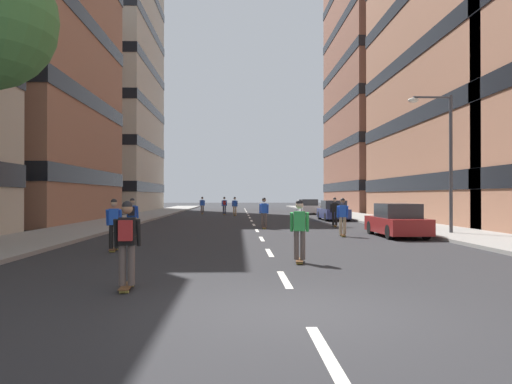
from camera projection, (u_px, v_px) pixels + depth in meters
The scene contains 22 objects.
ground_plane at pixel (251, 219), 37.74m from camera, with size 180.41×180.41×0.00m, color #28282B.
sidewalk_left at pixel (140, 217), 41.12m from camera, with size 3.94×82.69×0.14m, color gray.
sidewalk_right at pixel (357, 216), 41.86m from camera, with size 3.94×82.69×0.14m, color gray.
lane_markings at pixel (251, 219), 38.17m from camera, with size 0.16×67.20×0.01m.
building_left_mid at pixel (6, 70), 34.09m from camera, with size 12.52×16.97×21.54m.
building_left_far at pixel (101, 73), 57.68m from camera, with size 12.52×18.21×33.47m.
building_right_mid at pixel (488, 34), 35.49m from camera, with size 12.52×21.79×27.78m.
building_right_far at pixel (388, 71), 59.06m from camera, with size 12.52×20.24×34.70m.
parked_car_near at pixel (333, 211), 36.31m from camera, with size 1.82×4.40×1.52m.
parked_car_mid at pixel (309, 207), 48.94m from camera, with size 1.82×4.40×1.52m.
parked_car_far at pixel (397, 221), 21.84m from camera, with size 1.82×4.40×1.52m.
streetlamp_right at pixel (443, 148), 22.50m from camera, with size 2.13×0.30×6.50m.
skater_0 at pixel (264, 211), 27.03m from camera, with size 0.53×0.90×1.78m.
skater_1 at pixel (224, 204), 47.02m from camera, with size 0.55×0.91×1.78m.
skater_2 at pixel (300, 228), 13.33m from camera, with size 0.56×0.92×1.78m.
skater_3 at pixel (202, 204), 48.81m from camera, with size 0.55×0.91×1.78m.
skater_4 at pixel (132, 215), 21.23m from camera, with size 0.53×0.90×1.78m.
skater_5 at pixel (127, 239), 9.47m from camera, with size 0.54×0.91×1.78m.
skater_6 at pixel (114, 222), 16.10m from camera, with size 0.55×0.91×1.78m.
skater_7 at pixel (235, 205), 44.43m from camera, with size 0.55×0.91×1.78m.
skater_8 at pixel (343, 215), 21.91m from camera, with size 0.55×0.92×1.78m.
skater_9 at pixel (335, 210), 28.89m from camera, with size 0.56×0.92×1.78m.
Camera 1 is at (-1.06, -7.67, 1.88)m, focal length 33.42 mm.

